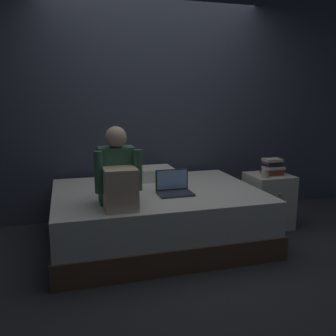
{
  "coord_description": "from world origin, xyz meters",
  "views": [
    {
      "loc": [
        -1.04,
        -3.02,
        1.43
      ],
      "look_at": [
        -0.14,
        0.1,
        0.78
      ],
      "focal_mm": 38.65,
      "sensor_mm": 36.0,
      "label": 1
    }
  ],
  "objects_px": {
    "book_stack": "(273,167)",
    "mug": "(265,173)",
    "bed": "(157,216)",
    "pillow": "(147,174)",
    "nightstand": "(268,200)",
    "person_sitting": "(118,176)",
    "laptop": "(174,188)"
  },
  "relations": [
    {
      "from": "book_stack",
      "to": "mug",
      "type": "height_order",
      "value": "book_stack"
    },
    {
      "from": "bed",
      "to": "mug",
      "type": "distance_m",
      "value": 1.23
    },
    {
      "from": "pillow",
      "to": "book_stack",
      "type": "xyz_separation_m",
      "value": [
        1.32,
        -0.38,
        0.07
      ]
    },
    {
      "from": "bed",
      "to": "book_stack",
      "type": "distance_m",
      "value": 1.39
    },
    {
      "from": "book_stack",
      "to": "mug",
      "type": "distance_m",
      "value": 0.2
    },
    {
      "from": "pillow",
      "to": "book_stack",
      "type": "height_order",
      "value": "book_stack"
    },
    {
      "from": "bed",
      "to": "nightstand",
      "type": "relative_size",
      "value": 3.41
    },
    {
      "from": "pillow",
      "to": "mug",
      "type": "relative_size",
      "value": 6.22
    },
    {
      "from": "person_sitting",
      "to": "pillow",
      "type": "xyz_separation_m",
      "value": [
        0.44,
        0.86,
        -0.19
      ]
    },
    {
      "from": "bed",
      "to": "pillow",
      "type": "height_order",
      "value": "pillow"
    },
    {
      "from": "person_sitting",
      "to": "pillow",
      "type": "relative_size",
      "value": 1.17
    },
    {
      "from": "nightstand",
      "to": "mug",
      "type": "relative_size",
      "value": 6.51
    },
    {
      "from": "laptop",
      "to": "mug",
      "type": "relative_size",
      "value": 3.56
    },
    {
      "from": "person_sitting",
      "to": "mug",
      "type": "height_order",
      "value": "person_sitting"
    },
    {
      "from": "nightstand",
      "to": "mug",
      "type": "distance_m",
      "value": 0.38
    },
    {
      "from": "book_stack",
      "to": "person_sitting",
      "type": "bearing_deg",
      "value": -164.76
    },
    {
      "from": "person_sitting",
      "to": "mug",
      "type": "relative_size",
      "value": 7.28
    },
    {
      "from": "nightstand",
      "to": "book_stack",
      "type": "bearing_deg",
      "value": -14.58
    },
    {
      "from": "bed",
      "to": "nightstand",
      "type": "bearing_deg",
      "value": 3.54
    },
    {
      "from": "bed",
      "to": "mug",
      "type": "bearing_deg",
      "value": -1.93
    },
    {
      "from": "book_stack",
      "to": "mug",
      "type": "xyz_separation_m",
      "value": [
        -0.16,
        -0.11,
        -0.04
      ]
    },
    {
      "from": "book_stack",
      "to": "mug",
      "type": "relative_size",
      "value": 2.41
    },
    {
      "from": "laptop",
      "to": "mug",
      "type": "bearing_deg",
      "value": 8.11
    },
    {
      "from": "laptop",
      "to": "book_stack",
      "type": "distance_m",
      "value": 1.24
    },
    {
      "from": "laptop",
      "to": "pillow",
      "type": "distance_m",
      "value": 0.65
    },
    {
      "from": "pillow",
      "to": "nightstand",
      "type": "bearing_deg",
      "value": -15.97
    },
    {
      "from": "person_sitting",
      "to": "book_stack",
      "type": "relative_size",
      "value": 3.02
    },
    {
      "from": "laptop",
      "to": "pillow",
      "type": "bearing_deg",
      "value": 100.03
    },
    {
      "from": "laptop",
      "to": "book_stack",
      "type": "xyz_separation_m",
      "value": [
        1.21,
        0.26,
        0.08
      ]
    },
    {
      "from": "laptop",
      "to": "mug",
      "type": "distance_m",
      "value": 1.06
    },
    {
      "from": "bed",
      "to": "laptop",
      "type": "bearing_deg",
      "value": -57.24
    },
    {
      "from": "bed",
      "to": "nightstand",
      "type": "height_order",
      "value": "nightstand"
    }
  ]
}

